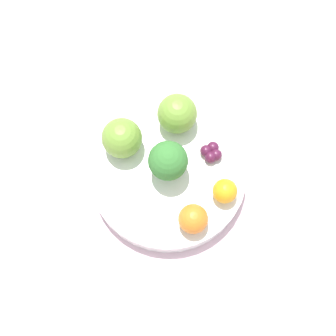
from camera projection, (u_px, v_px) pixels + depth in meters
name	position (u px, v px, depth m)	size (l,w,h in m)	color
ground_plane	(168.00, 181.00, 0.77)	(6.00, 6.00, 0.00)	gray
table_surface	(168.00, 179.00, 0.76)	(1.20, 1.20, 0.02)	silver
bowl	(168.00, 174.00, 0.74)	(0.24, 0.24, 0.03)	white
broccoli	(167.00, 161.00, 0.68)	(0.06, 0.06, 0.07)	#99C17A
apple_red	(177.00, 114.00, 0.72)	(0.06, 0.06, 0.06)	olive
apple_green	(122.00, 138.00, 0.71)	(0.06, 0.06, 0.06)	olive
orange_front	(193.00, 219.00, 0.67)	(0.04, 0.04, 0.04)	orange
orange_back	(225.00, 192.00, 0.69)	(0.04, 0.04, 0.04)	orange
grape_cluster	(211.00, 153.00, 0.72)	(0.04, 0.04, 0.02)	#511938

